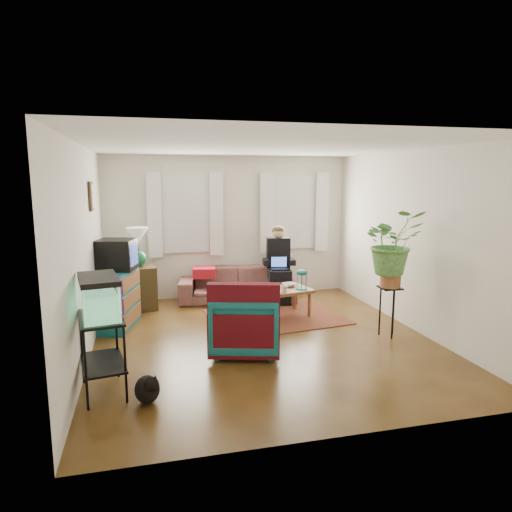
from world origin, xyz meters
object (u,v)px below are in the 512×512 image
object	(u,v)px
side_table	(140,288)
coffee_table	(276,304)
plant_stand	(389,312)
dresser	(116,299)
armchair	(245,319)
aquarium_stand	(103,355)
sofa	(238,279)

from	to	relation	value
side_table	coffee_table	world-z (taller)	side_table
coffee_table	plant_stand	size ratio (longest dim) A/B	1.56
dresser	plant_stand	size ratio (longest dim) A/B	1.34
armchair	coffee_table	xyz separation A→B (m)	(0.79, 1.29, -0.20)
aquarium_stand	plant_stand	size ratio (longest dim) A/B	1.15
dresser	aquarium_stand	size ratio (longest dim) A/B	1.16
side_table	coffee_table	size ratio (longest dim) A/B	0.67
sofa	dresser	distance (m)	2.29
dresser	plant_stand	distance (m)	3.97
side_table	aquarium_stand	world-z (taller)	aquarium_stand
coffee_table	aquarium_stand	bearing A→B (deg)	-152.53
aquarium_stand	plant_stand	world-z (taller)	aquarium_stand
sofa	armchair	xyz separation A→B (m)	(-0.40, -2.43, 0.03)
dresser	armchair	bearing A→B (deg)	-25.23
sofa	armchair	distance (m)	2.46
plant_stand	sofa	bearing A→B (deg)	125.63
coffee_table	sofa	bearing A→B (deg)	96.38
dresser	aquarium_stand	world-z (taller)	dresser
armchair	plant_stand	size ratio (longest dim) A/B	1.22
sofa	side_table	size ratio (longest dim) A/B	2.81
sofa	coffee_table	distance (m)	1.21
dresser	plant_stand	world-z (taller)	dresser
aquarium_stand	plant_stand	bearing A→B (deg)	2.91
coffee_table	plant_stand	world-z (taller)	plant_stand
sofa	dresser	bearing A→B (deg)	-143.96
dresser	sofa	bearing A→B (deg)	41.46
sofa	aquarium_stand	world-z (taller)	aquarium_stand
side_table	sofa	bearing A→B (deg)	3.80
aquarium_stand	coffee_table	distance (m)	3.21
armchair	plant_stand	xyz separation A→B (m)	(2.08, 0.09, -0.08)
side_table	aquarium_stand	size ratio (longest dim) A/B	0.90
aquarium_stand	side_table	bearing A→B (deg)	73.63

